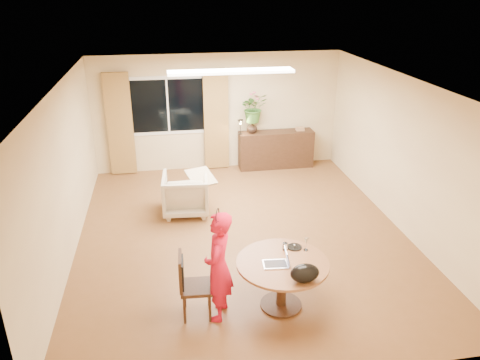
{
  "coord_description": "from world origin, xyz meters",
  "views": [
    {
      "loc": [
        -1.22,
        -6.91,
        4.02
      ],
      "look_at": [
        -0.08,
        -0.2,
        1.11
      ],
      "focal_mm": 35.0,
      "sensor_mm": 36.0,
      "label": 1
    }
  ],
  "objects_px": {
    "dining_chair": "(196,285)",
    "sideboard": "(276,149)",
    "dining_table": "(282,271)",
    "armchair": "(186,194)",
    "child": "(219,266)"
  },
  "relations": [
    {
      "from": "dining_chair",
      "to": "sideboard",
      "type": "height_order",
      "value": "dining_chair"
    },
    {
      "from": "child",
      "to": "armchair",
      "type": "distance_m",
      "value": 3.05
    },
    {
      "from": "dining_table",
      "to": "child",
      "type": "height_order",
      "value": "child"
    },
    {
      "from": "dining_table",
      "to": "armchair",
      "type": "distance_m",
      "value": 3.16
    },
    {
      "from": "dining_table",
      "to": "sideboard",
      "type": "distance_m",
      "value": 5.1
    },
    {
      "from": "dining_chair",
      "to": "child",
      "type": "xyz_separation_m",
      "value": [
        0.28,
        -0.06,
        0.29
      ]
    },
    {
      "from": "dining_chair",
      "to": "sideboard",
      "type": "relative_size",
      "value": 0.53
    },
    {
      "from": "dining_chair",
      "to": "armchair",
      "type": "distance_m",
      "value": 2.96
    },
    {
      "from": "child",
      "to": "sideboard",
      "type": "bearing_deg",
      "value": 177.47
    },
    {
      "from": "dining_chair",
      "to": "armchair",
      "type": "height_order",
      "value": "dining_chair"
    },
    {
      "from": "dining_chair",
      "to": "dining_table",
      "type": "bearing_deg",
      "value": 3.0
    },
    {
      "from": "dining_table",
      "to": "dining_chair",
      "type": "relative_size",
      "value": 1.33
    },
    {
      "from": "child",
      "to": "armchair",
      "type": "xyz_separation_m",
      "value": [
        -0.24,
        3.02,
        -0.36
      ]
    },
    {
      "from": "dining_table",
      "to": "child",
      "type": "xyz_separation_m",
      "value": [
        -0.84,
        -0.05,
        0.2
      ]
    },
    {
      "from": "dining_chair",
      "to": "sideboard",
      "type": "distance_m",
      "value": 5.45
    }
  ]
}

